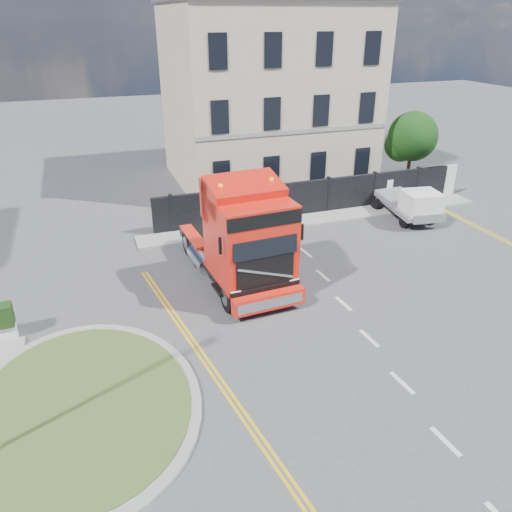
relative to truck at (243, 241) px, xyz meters
name	(u,v)px	position (x,y,z in m)	size (l,w,h in m)	color
ground	(270,312)	(0.29, -2.37, -2.06)	(120.00, 120.00, 0.00)	#424244
traffic_island	(82,405)	(-6.71, -5.37, -1.98)	(6.80, 6.80, 0.17)	gray
hoarding_fence	(321,196)	(6.84, 6.63, -1.06)	(18.80, 0.25, 2.00)	black
georgian_building	(266,92)	(6.29, 14.13, 3.71)	(12.30, 10.30, 12.80)	#BEB097
tree	(410,139)	(14.67, 9.73, 0.99)	(3.20, 3.20, 4.80)	#382619
pavement_far	(318,219)	(6.29, 5.73, -2.00)	(20.00, 1.60, 0.12)	gray
truck	(243,241)	(0.00, 0.00, 0.00)	(3.28, 7.82, 4.59)	black
flatbed_pickup	(414,204)	(11.00, 3.68, -1.04)	(2.46, 4.76, 1.88)	slate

